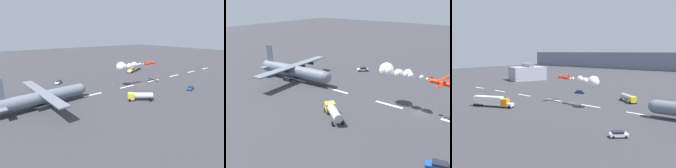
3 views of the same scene
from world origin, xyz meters
TOP-DOWN VIEW (x-y plane):
  - ground_plane at (0.00, 0.00)m, footprint 440.00×440.00m
  - runway_stripe_0 at (-62.29, 0.00)m, footprint 8.00×0.90m
  - runway_stripe_1 at (-44.49, 0.00)m, footprint 8.00×0.90m
  - runway_stripe_2 at (-26.69, 0.00)m, footprint 8.00×0.90m
  - runway_stripe_3 at (-8.90, 0.00)m, footprint 8.00×0.90m
  - runway_stripe_4 at (8.90, 0.00)m, footprint 8.00×0.90m
  - runway_stripe_5 at (26.69, 0.00)m, footprint 8.00×0.90m
  - runway_stripe_6 at (44.49, 0.00)m, footprint 8.00×0.90m
  - cargo_transport_plane at (44.57, 0.45)m, footprint 29.81×32.68m
  - stunt_biplane_red at (8.70, -1.25)m, footprint 20.91×8.47m
  - semi_truck_orange at (-17.69, -23.01)m, footprint 14.61×8.44m
  - fuel_tanker_truck at (16.45, 15.28)m, footprint 8.46×7.25m
  - followme_car_yellow at (31.70, -23.49)m, footprint 4.30×4.17m
  - airport_staff_sedan at (-9.72, 19.50)m, footprint 4.65×2.93m
  - traffic_cone_near at (-11.76, -7.36)m, footprint 0.44×0.44m
  - traffic_cone_far at (11.51, -7.14)m, footprint 0.44×0.44m

SIDE VIEW (x-z plane):
  - ground_plane at x=0.00m, z-range 0.00..0.00m
  - runway_stripe_0 at x=-62.29m, z-range 0.00..0.01m
  - runway_stripe_1 at x=-44.49m, z-range 0.00..0.01m
  - runway_stripe_2 at x=-26.69m, z-range 0.00..0.01m
  - runway_stripe_3 at x=-8.90m, z-range 0.00..0.01m
  - runway_stripe_4 at x=8.90m, z-range 0.00..0.01m
  - runway_stripe_5 at x=26.69m, z-range 0.00..0.01m
  - runway_stripe_6 at x=44.49m, z-range 0.00..0.01m
  - traffic_cone_near at x=-11.76m, z-range 0.00..0.75m
  - traffic_cone_far at x=11.51m, z-range 0.00..0.75m
  - followme_car_yellow at x=31.70m, z-range 0.05..1.57m
  - airport_staff_sedan at x=-9.72m, z-range 0.05..1.57m
  - fuel_tanker_truck at x=16.45m, z-range 0.29..3.19m
  - semi_truck_orange at x=-17.69m, z-range 0.28..3.98m
  - cargo_transport_plane at x=44.57m, z-range -2.24..9.04m
  - stunt_biplane_red at x=8.70m, z-range 7.14..11.25m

